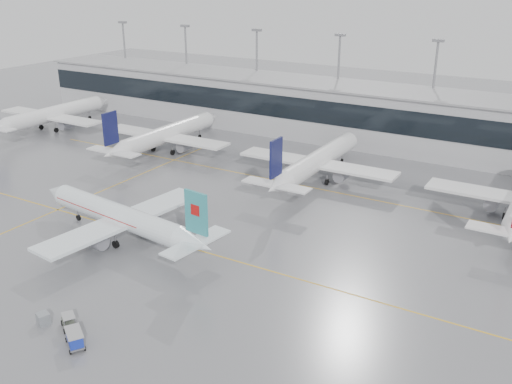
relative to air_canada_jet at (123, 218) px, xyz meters
The scene contains 15 objects.
ground 13.89m from the air_canada_jet, 10.87° to the left, with size 320.00×320.00×0.00m, color slate.
taxi_line_main 13.89m from the air_canada_jet, 10.87° to the left, with size 120.00×0.25×0.01m, color gold.
taxi_line_north 35.29m from the air_canada_jet, 67.86° to the left, with size 120.00×0.25×0.01m, color gold.
taxi_line_cross 24.49m from the air_canada_jet, 133.70° to the left, with size 0.25×60.00×0.01m, color gold.
terminal 65.94m from the air_canada_jet, 78.41° to the left, with size 180.00×15.00×12.00m, color #A5A5A9.
terminal_glass 58.66m from the air_canada_jet, 76.92° to the left, with size 180.00×0.20×5.00m, color black.
terminal_roof 66.48m from the air_canada_jet, 78.41° to the left, with size 182.00×16.00×0.40m, color gray.
light_masts 72.46m from the air_canada_jet, 79.37° to the left, with size 156.40×1.00×22.60m.
air_canada_jet is the anchor object (origin of this frame).
parked_jet_a 67.34m from the air_canada_jet, 147.45° to the left, with size 29.64×36.96×11.72m.
parked_jet_b 42.26m from the air_canada_jet, 120.99° to the left, with size 29.64×36.96×11.72m.
parked_jet_c 38.58m from the air_canada_jet, 69.93° to the left, with size 29.64×36.96×11.72m.
baggage_tug 21.97m from the air_canada_jet, 62.74° to the right, with size 3.34×2.52×1.69m.
baggage_cart 25.09m from the air_canada_jet, 58.61° to the right, with size 3.24×2.85×1.77m.
gse_unit 21.63m from the air_canada_jet, 70.89° to the right, with size 1.31×1.21×1.31m, color gray.
Camera 1 is at (40.50, -56.28, 35.92)m, focal length 40.00 mm.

